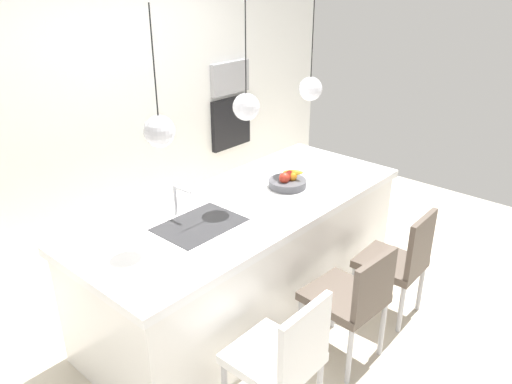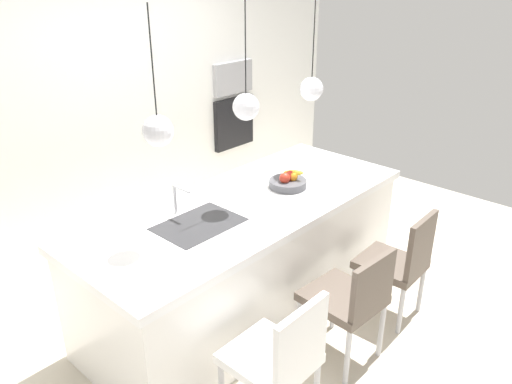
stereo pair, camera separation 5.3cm
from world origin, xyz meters
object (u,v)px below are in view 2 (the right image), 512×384
object	(u,v)px
microwave	(232,78)
chair_near	(279,357)
oven	(233,122)
chair_far	(400,261)
fruit_bowl	(288,181)
chair_middle	(351,298)

from	to	relation	value
microwave	chair_near	size ratio (longest dim) A/B	0.60
oven	chair_far	xyz separation A→B (m)	(-0.77, -2.50, -0.40)
fruit_bowl	chair_near	world-z (taller)	fruit_bowl
fruit_bowl	chair_near	distance (m)	1.50
chair_far	chair_near	bearing A→B (deg)	179.99
chair_near	chair_far	bearing A→B (deg)	-0.01
oven	chair_near	distance (m)	3.32
microwave	chair_far	world-z (taller)	microwave
chair_near	oven	bearing A→B (deg)	49.19
microwave	oven	distance (m)	0.50
microwave	chair_far	bearing A→B (deg)	-107.04
fruit_bowl	chair_far	size ratio (longest dim) A/B	0.33
fruit_bowl	chair_middle	distance (m)	1.06
chair_near	chair_far	world-z (taller)	chair_near
chair_near	chair_middle	xyz separation A→B (m)	(0.73, 0.01, -0.00)
oven	chair_far	bearing A→B (deg)	-107.04
chair_middle	chair_near	bearing A→B (deg)	-179.50
microwave	chair_near	xyz separation A→B (m)	(-2.16, -2.50, -0.88)
oven	chair_middle	distance (m)	2.89
chair_near	chair_far	xyz separation A→B (m)	(1.39, -0.00, -0.02)
oven	chair_middle	size ratio (longest dim) A/B	0.65
chair_near	fruit_bowl	bearing A→B (deg)	37.58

